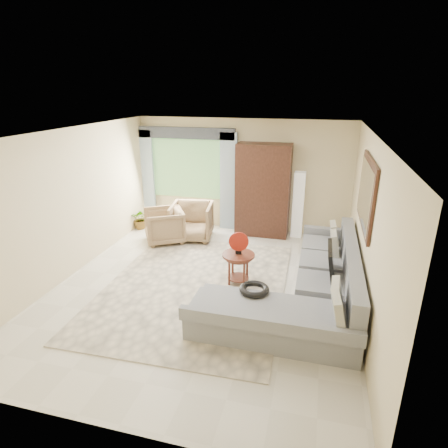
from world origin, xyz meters
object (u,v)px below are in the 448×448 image
(tv_screen, at_px, (331,261))
(coffee_table, at_px, (238,268))
(armchair_left, at_px, (164,226))
(floor_lamp, at_px, (298,205))
(sectional_sofa, at_px, (311,290))
(armoire, at_px, (263,190))
(armchair_right, at_px, (192,221))
(potted_plant, at_px, (141,219))

(tv_screen, xyz_separation_m, coffee_table, (-1.52, 0.24, -0.42))
(armchair_left, bearing_deg, floor_lamp, 80.66)
(sectional_sofa, xyz_separation_m, armoire, (-1.23, 2.90, 0.77))
(tv_screen, bearing_deg, armoire, 119.02)
(coffee_table, bearing_deg, floor_lamp, 72.04)
(armchair_left, distance_m, armchair_right, 0.62)
(sectional_sofa, distance_m, potted_plant, 4.83)
(sectional_sofa, bearing_deg, armoire, 113.06)
(armchair_right, xyz_separation_m, potted_plant, (-1.42, 0.31, -0.16))
(coffee_table, height_order, armoire, armoire)
(tv_screen, distance_m, armchair_left, 3.91)
(tv_screen, height_order, armchair_left, tv_screen)
(armchair_right, bearing_deg, coffee_table, -59.16)
(armchair_right, bearing_deg, armchair_left, -157.88)
(tv_screen, relative_size, coffee_table, 1.32)
(tv_screen, xyz_separation_m, armchair_right, (-2.98, 1.99, -0.31))
(sectional_sofa, distance_m, coffee_table, 1.32)
(coffee_table, bearing_deg, sectional_sofa, -19.04)
(potted_plant, xyz_separation_m, armoire, (2.90, 0.40, 0.80))
(coffee_table, bearing_deg, tv_screen, -8.91)
(floor_lamp, bearing_deg, potted_plant, -172.90)
(coffee_table, bearing_deg, armchair_right, 129.82)
(potted_plant, relative_size, armoire, 0.24)
(coffee_table, relative_size, floor_lamp, 0.37)
(coffee_table, relative_size, armchair_right, 0.62)
(armchair_left, bearing_deg, potted_plant, -155.99)
(armchair_left, relative_size, armoire, 0.39)
(potted_plant, height_order, armoire, armoire)
(tv_screen, xyz_separation_m, armoire, (-1.50, 2.70, 0.33))
(tv_screen, height_order, armchair_right, tv_screen)
(armchair_right, xyz_separation_m, armoire, (1.48, 0.71, 0.64))
(armchair_left, distance_m, armoire, 2.36)
(armchair_right, distance_m, potted_plant, 1.46)
(armchair_left, bearing_deg, armoire, 86.57)
(armoire, xyz_separation_m, floor_lamp, (0.80, 0.06, -0.30))
(sectional_sofa, relative_size, armoire, 1.65)
(armchair_right, distance_m, armoire, 1.76)
(sectional_sofa, height_order, armchair_right, sectional_sofa)
(sectional_sofa, bearing_deg, tv_screen, 36.00)
(armoire, distance_m, floor_lamp, 0.86)
(tv_screen, height_order, potted_plant, tv_screen)
(sectional_sofa, relative_size, armchair_left, 4.19)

